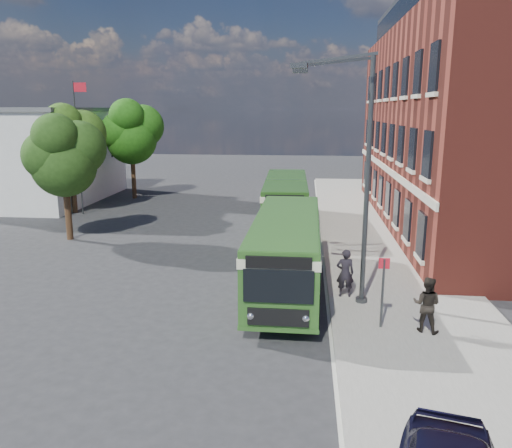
# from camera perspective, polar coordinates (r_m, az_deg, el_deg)

# --- Properties ---
(ground) EXTENTS (120.00, 120.00, 0.00)m
(ground) POSITION_cam_1_polar(r_m,az_deg,el_deg) (21.34, -2.76, -6.70)
(ground) COLOR #28292B
(ground) RESTS_ON ground
(pavement) EXTENTS (6.00, 48.00, 0.15)m
(pavement) POSITION_cam_1_polar(r_m,az_deg,el_deg) (29.03, 13.45, -1.55)
(pavement) COLOR gray
(pavement) RESTS_ON ground
(kerb_line) EXTENTS (0.12, 48.00, 0.01)m
(kerb_line) POSITION_cam_1_polar(r_m,az_deg,el_deg) (28.79, 7.41, -1.56)
(kerb_line) COLOR beige
(kerb_line) RESTS_ON ground
(brick_office) EXTENTS (12.10, 26.00, 14.20)m
(brick_office) POSITION_cam_1_polar(r_m,az_deg,el_deg) (33.69, 25.29, 11.42)
(brick_office) COLOR maroon
(brick_office) RESTS_ON ground
(white_building) EXTENTS (9.40, 13.40, 7.30)m
(white_building) POSITION_cam_1_polar(r_m,az_deg,el_deg) (43.45, -23.40, 7.29)
(white_building) COLOR silver
(white_building) RESTS_ON ground
(flagpole) EXTENTS (0.95, 0.10, 9.00)m
(flagpole) POSITION_cam_1_polar(r_m,az_deg,el_deg) (36.40, -19.66, 8.71)
(flagpole) COLOR #36383B
(flagpole) RESTS_ON ground
(street_lamp) EXTENTS (2.96, 2.38, 9.00)m
(street_lamp) POSITION_cam_1_polar(r_m,az_deg,el_deg) (18.11, 11.48, 5.13)
(street_lamp) COLOR #36383B
(street_lamp) RESTS_ON ground
(bus_stop_sign) EXTENTS (0.35, 0.08, 2.52)m
(bus_stop_sign) POSITION_cam_1_polar(r_m,az_deg,el_deg) (16.85, 14.29, -7.12)
(bus_stop_sign) COLOR #36383B
(bus_stop_sign) RESTS_ON ground
(bus_front) EXTENTS (2.72, 10.13, 3.02)m
(bus_front) POSITION_cam_1_polar(r_m,az_deg,el_deg) (19.98, 3.51, -2.58)
(bus_front) COLOR #2F5E21
(bus_front) RESTS_ON ground
(bus_rear) EXTENTS (2.87, 10.29, 3.02)m
(bus_rear) POSITION_cam_1_polar(r_m,az_deg,el_deg) (30.79, 3.42, 2.96)
(bus_rear) COLOR #234D18
(bus_rear) RESTS_ON ground
(pedestrian_a) EXTENTS (0.71, 0.48, 1.87)m
(pedestrian_a) POSITION_cam_1_polar(r_m,az_deg,el_deg) (19.41, 10.15, -5.53)
(pedestrian_a) COLOR black
(pedestrian_a) RESTS_ON pavement
(pedestrian_b) EXTENTS (1.10, 0.99, 1.84)m
(pedestrian_b) POSITION_cam_1_polar(r_m,az_deg,el_deg) (17.12, 18.92, -8.68)
(pedestrian_b) COLOR black
(pedestrian_b) RESTS_ON pavement
(tree_left) EXTENTS (4.15, 3.94, 7.00)m
(tree_left) POSITION_cam_1_polar(r_m,az_deg,el_deg) (29.30, -21.13, 7.36)
(tree_left) COLOR #341F13
(tree_left) RESTS_ON ground
(tree_mid) EXTENTS (4.50, 4.28, 7.60)m
(tree_mid) POSITION_cam_1_polar(r_m,az_deg,el_deg) (37.08, -20.52, 9.05)
(tree_mid) COLOR #341F13
(tree_mid) RESTS_ON ground
(tree_right) EXTENTS (4.75, 4.52, 8.02)m
(tree_right) POSITION_cam_1_polar(r_m,az_deg,el_deg) (41.85, -14.03, 10.23)
(tree_right) COLOR #341F13
(tree_right) RESTS_ON ground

